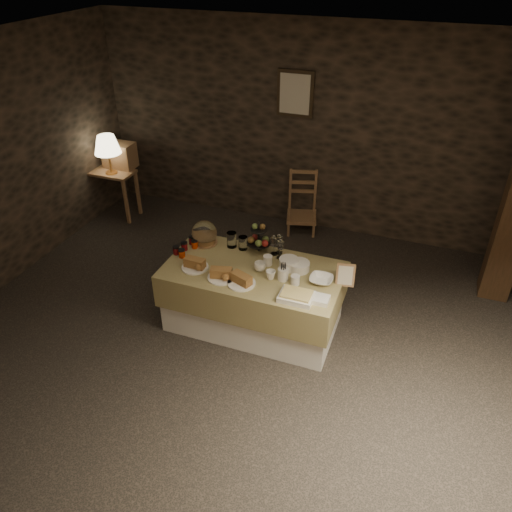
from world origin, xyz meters
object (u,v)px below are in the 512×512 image
(buffet_table, at_px, (253,293))
(console_table, at_px, (112,180))
(chair, at_px, (303,205))
(table_lamp, at_px, (107,145))
(wine_rack, at_px, (119,155))
(fruit_stand, at_px, (259,239))

(buffet_table, height_order, console_table, buffet_table)
(chair, bearing_deg, table_lamp, 177.49)
(buffet_table, bearing_deg, wine_rack, 146.57)
(table_lamp, bearing_deg, wine_rack, 90.00)
(buffet_table, distance_m, wine_rack, 3.12)
(fruit_stand, bearing_deg, console_table, 155.03)
(chair, bearing_deg, console_table, 176.18)
(console_table, xyz_separation_m, table_lamp, (0.05, -0.05, 0.52))
(buffet_table, height_order, chair, chair)
(buffet_table, relative_size, wine_rack, 4.04)
(chair, height_order, fruit_stand, fruit_stand)
(chair, bearing_deg, buffet_table, -103.56)
(wine_rack, relative_size, chair, 0.66)
(buffet_table, relative_size, chair, 2.66)
(wine_rack, bearing_deg, console_table, -105.52)
(buffet_table, xyz_separation_m, chair, (-0.07, 2.05, -0.02))
(console_table, bearing_deg, wine_rack, 74.48)
(console_table, relative_size, fruit_stand, 1.94)
(buffet_table, bearing_deg, chair, 91.91)
(buffet_table, distance_m, chair, 2.05)
(buffet_table, xyz_separation_m, table_lamp, (-2.58, 1.47, 0.67))
(table_lamp, bearing_deg, chair, 12.96)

